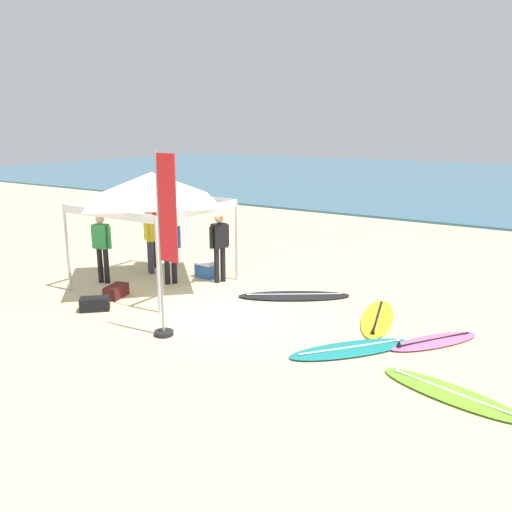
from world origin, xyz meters
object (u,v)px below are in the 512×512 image
Objects in this scene: surfboard_yellow at (377,318)px; person_yellow at (150,236)px; canopy_tent at (152,187)px; surfboard_teal at (351,349)px; person_blue at (170,245)px; gear_bag_by_pole at (95,304)px; person_black at (219,243)px; surfboard_lime at (450,393)px; banner_flag at (165,254)px; surfboard_pink at (434,341)px; person_green at (102,244)px; surfboard_black at (294,296)px; cooler_box at (206,270)px; gear_bag_near_tent at (116,291)px; person_red at (154,231)px.

surfboard_yellow is 1.36× the size of person_yellow.
surfboard_teal is (5.54, -1.07, -2.35)m from canopy_tent.
canopy_tent reaches higher than surfboard_yellow.
person_blue is 2.85× the size of gear_bag_by_pole.
surfboard_lime is at bearing -24.17° from person_black.
person_yellow is at bearing 163.32° from surfboard_lime.
person_black is at bearing 110.77° from banner_flag.
person_yellow is at bearing 110.26° from gear_bag_by_pole.
canopy_tent reaches higher than gear_bag_by_pole.
surfboard_pink is 5.07m from banner_flag.
person_black is at bearing 33.78° from person_green.
banner_flag is at bearing -104.84° from surfboard_black.
cooler_box is (0.61, 1.18, -2.19)m from canopy_tent.
surfboard_yellow is 1.36× the size of person_blue.
gear_bag_near_tent reaches higher than surfboard_lime.
person_green reaches higher than surfboard_teal.
canopy_tent is at bearing -138.67° from person_black.
canopy_tent is 2.56m from cooler_box.
surfboard_teal is 5.46m from gear_bag_by_pole.
surfboard_pink is 6.89m from gear_bag_near_tent.
surfboard_lime is 8.62m from person_yellow.
person_red is at bearing 177.29° from cooler_box.
canopy_tent is 1.73× the size of person_blue.
person_red reaches higher than surfboard_pink.
person_black reaches higher than surfboard_lime.
gear_bag_near_tent is (-5.64, -0.14, 0.10)m from surfboard_teal.
person_blue is 1.18m from person_yellow.
surfboard_lime is at bearing -7.79° from person_green.
person_black reaches higher than surfboard_yellow.
gear_bag_by_pole reaches higher than surfboard_yellow.
canopy_tent is 2.55m from gear_bag_near_tent.
canopy_tent is at bearing -173.48° from surfboard_yellow.
surfboard_black is 2.33m from person_black.
canopy_tent is 5.93m from surfboard_yellow.
person_red is 2.85× the size of gear_bag_by_pole.
person_blue is (-0.94, -0.76, 0.00)m from person_black.
banner_flag is at bearing -135.61° from surfboard_yellow.
canopy_tent reaches higher than cooler_box.
banner_flag reaches higher than gear_bag_by_pole.
person_green reaches higher than surfboard_pink.
surfboard_lime is (7.35, -1.74, -2.35)m from canopy_tent.
person_red reaches higher than gear_bag_near_tent.
person_blue is at bearing 164.21° from surfboard_lime.
surfboard_pink is at bearing -10.17° from person_black.
canopy_tent is 7.91m from surfboard_lime.
gear_bag_near_tent is at bearing -66.11° from person_red.
surfboard_lime is at bearing -13.33° from canopy_tent.
surfboard_black is at bearing -4.44° from cooler_box.
person_red is (-6.61, 0.65, 0.95)m from surfboard_yellow.
person_red is 1.00× the size of person_blue.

